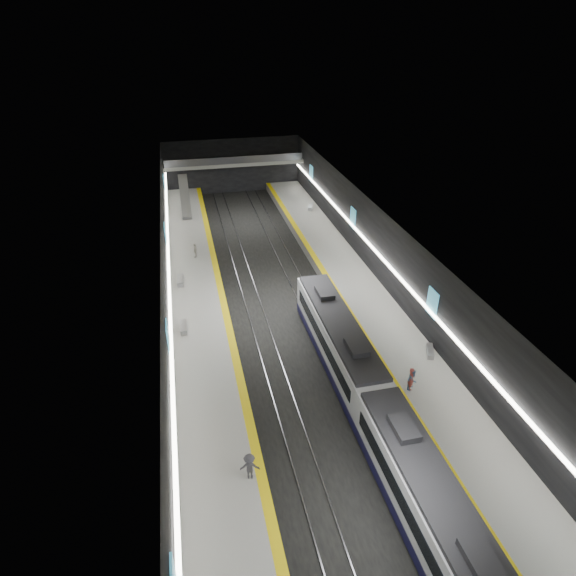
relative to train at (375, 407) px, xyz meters
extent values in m
plane|color=black|center=(-2.50, 15.31, -2.20)|extent=(70.00, 70.00, 0.00)
cube|color=beige|center=(-2.50, 15.31, 5.80)|extent=(20.00, 70.00, 0.04)
cube|color=black|center=(-12.50, 15.31, 1.80)|extent=(0.04, 70.00, 8.00)
cube|color=black|center=(7.50, 15.31, 1.80)|extent=(0.04, 70.00, 8.00)
cube|color=black|center=(-2.50, 50.31, 1.80)|extent=(20.00, 0.04, 8.00)
cube|color=slate|center=(-10.00, 15.31, -1.70)|extent=(5.00, 70.00, 1.00)
cube|color=#989894|center=(-10.00, 15.31, -1.19)|extent=(5.00, 70.00, 0.02)
cube|color=yellow|center=(-7.80, 15.31, -1.18)|extent=(0.60, 70.00, 0.02)
cube|color=slate|center=(5.00, 15.31, -1.70)|extent=(5.00, 70.00, 1.00)
cube|color=#989894|center=(5.00, 15.31, -1.19)|extent=(5.00, 70.00, 0.02)
cube|color=yellow|center=(2.80, 15.31, -1.18)|extent=(0.60, 70.00, 0.02)
cube|color=gray|center=(-5.72, 15.31, -2.14)|extent=(0.08, 70.00, 0.12)
cube|color=gray|center=(-4.28, 15.31, -2.14)|extent=(0.08, 70.00, 0.12)
cube|color=gray|center=(-0.72, 15.31, -2.14)|extent=(0.08, 70.00, 0.12)
cube|color=gray|center=(0.72, 15.31, -2.14)|extent=(0.08, 70.00, 0.12)
cube|color=black|center=(0.00, -7.50, -1.45)|extent=(2.65, 15.00, 0.80)
cube|color=silver|center=(0.00, -7.50, 0.20)|extent=(2.65, 15.00, 2.50)
cube|color=black|center=(0.00, -7.50, 1.60)|extent=(2.44, 14.25, 0.30)
cube|color=black|center=(0.00, -7.50, 0.25)|extent=(2.69, 13.20, 1.00)
cube|color=black|center=(0.00, 7.50, -1.45)|extent=(2.65, 15.00, 0.80)
cube|color=silver|center=(0.00, 7.50, 0.20)|extent=(2.65, 15.00, 2.50)
cube|color=black|center=(0.00, 7.50, 1.60)|extent=(2.44, 14.25, 0.30)
cube|color=black|center=(0.00, 7.50, 0.25)|extent=(2.69, 13.20, 1.00)
cube|color=black|center=(0.00, -0.02, 0.15)|extent=(1.85, 0.05, 1.20)
cube|color=#41A2C5|center=(-12.42, 7.31, 2.30)|extent=(0.10, 1.50, 2.20)
cube|color=#41A2C5|center=(-12.42, 25.31, 2.30)|extent=(0.10, 1.50, 2.20)
cube|color=#41A2C5|center=(-12.42, 42.31, 2.30)|extent=(0.10, 1.50, 2.20)
cube|color=#41A2C5|center=(7.42, 7.31, 2.30)|extent=(0.10, 1.50, 2.20)
cube|color=#41A2C5|center=(7.42, 25.31, 2.30)|extent=(0.10, 1.50, 2.20)
cube|color=#41A2C5|center=(7.42, 42.31, 2.30)|extent=(0.10, 1.50, 2.20)
cube|color=white|center=(-12.30, 15.31, 1.60)|extent=(0.25, 68.60, 0.12)
cube|color=white|center=(7.30, 15.31, 1.60)|extent=(0.25, 68.60, 0.12)
cube|color=gray|center=(-2.50, 48.31, 2.80)|extent=(20.00, 3.00, 0.50)
cube|color=#47474C|center=(-2.50, 46.86, 3.55)|extent=(19.60, 0.08, 1.00)
cube|color=#99999E|center=(-10.00, 41.31, 0.70)|extent=(1.20, 7.50, 3.92)
cube|color=#99999E|center=(-11.48, 13.18, -0.97)|extent=(0.54, 1.84, 0.45)
cube|color=#99999E|center=(-11.46, 21.35, -0.95)|extent=(0.64, 2.07, 0.50)
cube|color=#99999E|center=(6.88, 5.62, -0.99)|extent=(1.11, 1.76, 0.42)
cube|color=#99999E|center=(6.30, 38.13, -0.97)|extent=(1.19, 1.93, 0.46)
imported|color=#AA443F|center=(3.62, 2.28, -0.31)|extent=(0.55, 0.72, 1.78)
imported|color=teal|center=(3.73, 2.28, -0.38)|extent=(1.00, 0.99, 1.62)
imported|color=beige|center=(-9.64, 26.69, -0.42)|extent=(0.65, 0.99, 1.56)
imported|color=#3D3D44|center=(-8.42, -2.51, -0.33)|extent=(1.22, 0.84, 1.73)
camera|label=1|loc=(-10.45, -20.80, 21.67)|focal=30.00mm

